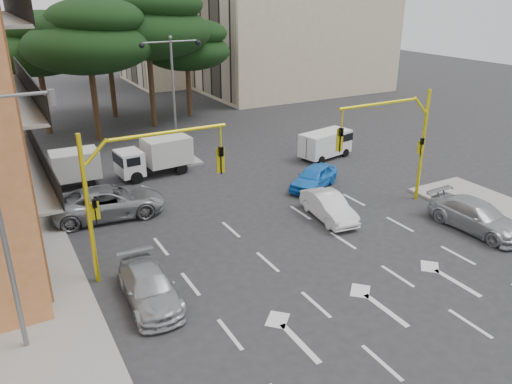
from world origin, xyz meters
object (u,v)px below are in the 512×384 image
(car_blue_compact, at_px, (314,177))
(car_silver_parked, at_px, (477,216))
(signal_mast_right, at_px, (399,134))
(box_truck_a, at_px, (62,171))
(car_silver_cross_a, at_px, (109,202))
(box_truck_b, at_px, (155,157))
(signal_mast_left, at_px, (134,181))
(street_lamp_left, at_px, (7,214))
(street_lamp_center, at_px, (172,75))
(car_white_hatch, at_px, (329,207))
(car_silver_wagon, at_px, (149,287))
(van_white, at_px, (325,145))

(car_blue_compact, distance_m, car_silver_parked, 8.98)
(signal_mast_right, bearing_deg, box_truck_a, 143.61)
(car_silver_cross_a, distance_m, box_truck_b, 6.25)
(signal_mast_left, relative_size, box_truck_a, 1.38)
(box_truck_a, height_order, box_truck_b, box_truck_b)
(car_silver_parked, distance_m, box_truck_a, 22.23)
(signal_mast_right, height_order, street_lamp_left, street_lamp_left)
(street_lamp_center, distance_m, box_truck_a, 9.67)
(car_white_hatch, xyz_separation_m, car_blue_compact, (1.76, 3.78, 0.02))
(signal_mast_right, xyz_separation_m, car_silver_parked, (1.43, -4.15, -3.19))
(signal_mast_left, xyz_separation_m, car_blue_compact, (11.41, 4.07, -3.23))
(street_lamp_left, bearing_deg, signal_mast_left, 33.69)
(box_truck_a, bearing_deg, box_truck_b, -91.09)
(car_silver_cross_a, bearing_deg, car_blue_compact, -92.94)
(car_silver_cross_a, xyz_separation_m, box_truck_b, (4.00, 4.78, 0.35))
(signal_mast_right, distance_m, box_truck_b, 14.52)
(street_lamp_left, height_order, box_truck_a, street_lamp_left)
(car_silver_wagon, xyz_separation_m, car_silver_cross_a, (0.56, 8.24, 0.16))
(car_white_hatch, height_order, car_silver_wagon, car_white_hatch)
(signal_mast_right, bearing_deg, car_white_hatch, 175.82)
(street_lamp_center, bearing_deg, signal_mast_right, -64.09)
(car_silver_wagon, distance_m, box_truck_b, 13.81)
(signal_mast_right, height_order, car_blue_compact, signal_mast_right)
(signal_mast_right, xyz_separation_m, street_lamp_left, (-18.10, -2.99, 0.84))
(car_silver_wagon, xyz_separation_m, box_truck_a, (-0.84, 13.34, 0.45))
(car_silver_parked, bearing_deg, signal_mast_right, 106.19)
(signal_mast_left, height_order, car_silver_parked, signal_mast_left)
(signal_mast_left, xyz_separation_m, box_truck_a, (-1.27, 10.96, -2.81))
(car_silver_cross_a, distance_m, van_white, 15.37)
(car_silver_cross_a, relative_size, box_truck_b, 1.22)
(street_lamp_center, xyz_separation_m, car_blue_compact, (4.61, -9.94, -4.77))
(signal_mast_left, bearing_deg, box_truck_a, 96.59)
(signal_mast_right, xyz_separation_m, street_lamp_center, (-6.80, 14.01, 1.54))
(street_lamp_left, xyz_separation_m, car_blue_compact, (15.90, 7.06, -4.07))
(street_lamp_left, height_order, box_truck_b, street_lamp_left)
(signal_mast_left, height_order, box_truck_a, signal_mast_left)
(car_silver_wagon, height_order, van_white, van_white)
(car_white_hatch, bearing_deg, signal_mast_right, 2.93)
(signal_mast_right, bearing_deg, car_silver_wagon, -170.41)
(street_lamp_left, distance_m, box_truck_b, 16.53)
(car_silver_wagon, bearing_deg, car_silver_parked, -3.54)
(box_truck_b, bearing_deg, street_lamp_center, -43.19)
(signal_mast_left, distance_m, car_silver_wagon, 4.06)
(street_lamp_center, bearing_deg, van_white, -33.94)
(signal_mast_left, relative_size, car_silver_wagon, 1.41)
(van_white, bearing_deg, car_silver_wagon, -67.51)
(street_lamp_center, xyz_separation_m, box_truck_a, (-8.07, -3.05, -4.36))
(signal_mast_right, distance_m, car_silver_wagon, 14.61)
(street_lamp_center, height_order, box_truck_a, street_lamp_center)
(street_lamp_center, xyz_separation_m, van_white, (8.50, -5.72, -4.51))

